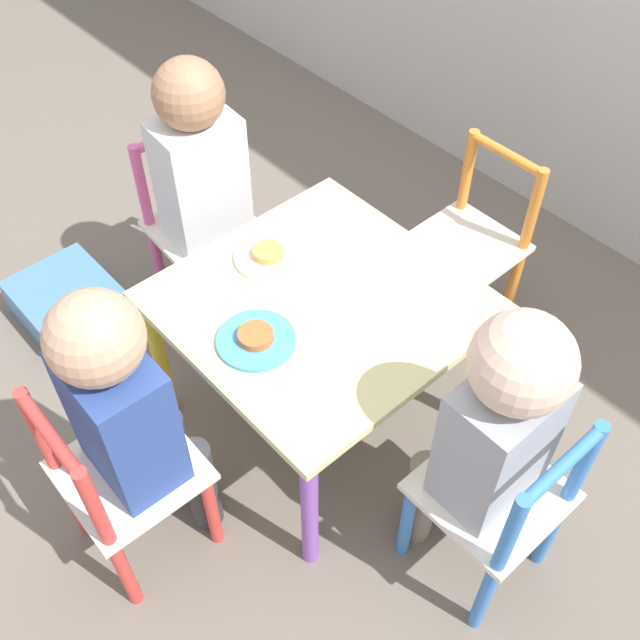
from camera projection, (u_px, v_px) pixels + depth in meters
The scene contains 12 objects.
ground_plane at pixel (320, 413), 1.92m from camera, with size 6.00×6.00×0.00m, color #6B6056.
kids_table at pixel (320, 318), 1.65m from camera, with size 0.61×0.61×0.42m.
chair_red at pixel (121, 482), 1.50m from camera, with size 0.26×0.26×0.52m.
chair_pink at pixel (201, 230), 2.01m from camera, with size 0.28×0.28×0.52m.
chair_blue at pixel (497, 505), 1.46m from camera, with size 0.26×0.26×0.52m.
chair_orange at pixel (470, 247), 1.96m from camera, with size 0.26×0.26×0.52m.
child_front at pixel (129, 408), 1.38m from camera, with size 0.20×0.22×0.75m.
child_left at pixel (204, 179), 1.82m from camera, with size 0.22×0.21×0.77m.
child_right at pixel (491, 428), 1.34m from camera, with size 0.22×0.20×0.75m.
plate_front at pixel (256, 339), 1.52m from camera, with size 0.16×0.16×0.03m.
plate_left at pixel (268, 256), 1.68m from camera, with size 0.16×0.16×0.03m.
storage_bin at pixel (68, 302), 2.10m from camera, with size 0.28×0.25×0.11m.
Camera 1 is at (0.82, -0.74, 1.59)m, focal length 42.00 mm.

